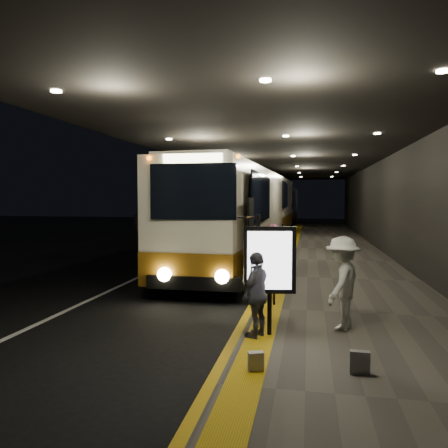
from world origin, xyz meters
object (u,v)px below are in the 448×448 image
(passenger_boarding, at_px, (275,257))
(info_sign, at_px, (270,262))
(passenger_waiting_grey, at_px, (257,295))
(bag_plain, at_px, (256,361))
(coach_second, at_px, (267,208))
(bag_polka, at_px, (360,363))
(stanchion_post, at_px, (274,281))
(coach_third, at_px, (282,208))
(passenger_waiting_white, at_px, (342,283))
(coach_main, at_px, (234,221))

(passenger_boarding, xyz_separation_m, info_sign, (0.20, -3.91, 0.44))
(passenger_waiting_grey, xyz_separation_m, info_sign, (0.20, 0.15, 0.56))
(passenger_boarding, relative_size, bag_plain, 6.51)
(coach_second, xyz_separation_m, passenger_boarding, (2.01, -19.30, -0.89))
(bag_polka, relative_size, stanchion_post, 0.29)
(info_sign, distance_m, stanchion_post, 2.36)
(passenger_waiting_grey, bearing_deg, bag_polka, 73.79)
(coach_third, xyz_separation_m, passenger_boarding, (1.70, -31.83, -0.68))
(coach_third, relative_size, stanchion_post, 10.29)
(info_sign, bearing_deg, passenger_waiting_white, 16.63)
(bag_plain, distance_m, stanchion_post, 3.90)
(coach_main, distance_m, coach_second, 14.93)
(coach_main, xyz_separation_m, stanchion_post, (1.98, -6.05, -1.06))
(coach_second, relative_size, passenger_waiting_white, 7.34)
(passenger_waiting_white, relative_size, passenger_waiting_grey, 1.15)
(coach_main, height_order, stanchion_post, coach_main)
(coach_second, distance_m, bag_plain, 25.01)
(passenger_boarding, xyz_separation_m, stanchion_post, (0.11, -1.68, -0.33))
(passenger_boarding, distance_m, bag_polka, 5.67)
(coach_main, bearing_deg, passenger_waiting_grey, -75.24)
(coach_third, height_order, passenger_waiting_white, coach_third)
(passenger_waiting_grey, relative_size, bag_polka, 4.64)
(passenger_boarding, bearing_deg, coach_third, 21.30)
(coach_third, bearing_deg, passenger_waiting_grey, -85.74)
(coach_second, xyz_separation_m, bag_plain, (2.17, -24.86, -1.63))
(coach_third, bearing_deg, info_sign, -85.41)
(coach_main, bearing_deg, passenger_waiting_white, -63.93)
(passenger_waiting_white, bearing_deg, info_sign, -41.68)
(passenger_waiting_grey, relative_size, bag_plain, 5.59)
(passenger_boarding, bearing_deg, bag_polka, -145.39)
(coach_main, height_order, bag_plain, coach_main)
(bag_polka, bearing_deg, passenger_waiting_white, 92.31)
(passenger_boarding, height_order, bag_plain, passenger_boarding)
(passenger_waiting_grey, height_order, bag_plain, passenger_waiting_grey)
(coach_main, xyz_separation_m, passenger_boarding, (1.87, -4.37, -0.73))
(coach_third, bearing_deg, bag_polka, -83.40)
(coach_main, xyz_separation_m, coach_second, (-0.14, 14.93, 0.15))
(info_sign, bearing_deg, coach_second, 85.55)
(coach_second, bearing_deg, info_sign, -82.84)
(coach_second, distance_m, passenger_waiting_white, 22.85)
(info_sign, bearing_deg, coach_main, 94.17)
(coach_main, bearing_deg, coach_third, 91.85)
(coach_second, bearing_deg, passenger_waiting_white, -79.43)
(passenger_waiting_grey, bearing_deg, passenger_waiting_white, 142.09)
(coach_third, relative_size, bag_plain, 42.20)
(bag_plain, relative_size, info_sign, 0.14)
(coach_second, distance_m, passenger_waiting_grey, 23.47)
(coach_main, relative_size, info_sign, 6.10)
(bag_plain, bearing_deg, passenger_waiting_grey, 95.91)
(info_sign, height_order, stanchion_post, info_sign)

